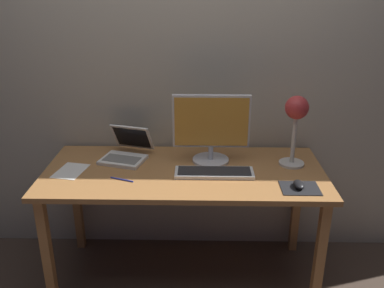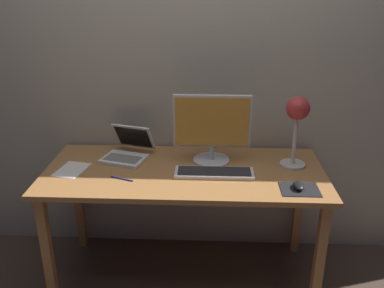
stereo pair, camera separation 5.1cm
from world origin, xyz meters
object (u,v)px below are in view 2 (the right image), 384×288
object	(u,v)px
mouse	(299,186)
laptop	(129,148)
monitor	(212,127)
pen	(122,179)
keyboard_main	(214,173)
desk_lamp	(297,117)

from	to	relation	value
mouse	laptop	bearing A→B (deg)	158.26
laptop	mouse	distance (m)	1.03
laptop	monitor	bearing A→B (deg)	-5.82
laptop	pen	bearing A→B (deg)	-86.55
laptop	mouse	xyz separation A→B (m)	(0.96, -0.38, -0.03)
keyboard_main	laptop	world-z (taller)	laptop
laptop	pen	xyz separation A→B (m)	(0.02, -0.31, -0.05)
laptop	mouse	world-z (taller)	laptop
desk_lamp	mouse	size ratio (longest dim) A/B	4.34
monitor	pen	distance (m)	0.59
monitor	mouse	world-z (taller)	monitor
monitor	pen	xyz separation A→B (m)	(-0.49, -0.26, -0.21)
monitor	laptop	world-z (taller)	monitor
desk_lamp	monitor	bearing A→B (deg)	175.54
monitor	laptop	xyz separation A→B (m)	(-0.51, 0.05, -0.16)
pen	keyboard_main	bearing A→B (deg)	9.12
keyboard_main	pen	bearing A→B (deg)	-170.88
laptop	pen	world-z (taller)	laptop
laptop	pen	distance (m)	0.32
monitor	pen	world-z (taller)	monitor
monitor	laptop	size ratio (longest dim) A/B	1.29
monitor	mouse	xyz separation A→B (m)	(0.45, -0.33, -0.20)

